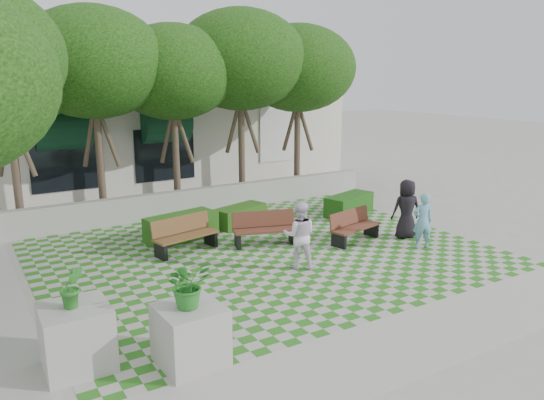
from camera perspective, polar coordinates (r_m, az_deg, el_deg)
ground at (r=14.16m, az=1.45°, el=-6.98°), size 90.00×90.00×0.00m
lawn at (r=14.96m, az=-0.64°, el=-5.82°), size 12.00×12.00×0.00m
sidewalk_south at (r=10.86m, az=15.48°, el=-14.13°), size 16.00×2.00×0.01m
retaining_wall at (r=19.30m, az=-8.58°, el=-0.14°), size 15.00×0.36×0.90m
bench_east at (r=16.13m, az=8.79°, el=-2.85°), size 1.88×0.98×0.94m
bench_mid at (r=15.63m, az=-0.78°, el=-3.15°), size 1.98×1.15×0.99m
bench_west at (r=15.23m, az=-9.36°, el=-3.75°), size 2.00×1.02×1.00m
hedge_east at (r=19.23m, az=8.29°, el=-0.48°), size 2.19×1.40×0.71m
hedge_midright at (r=17.69m, az=-3.46°, el=-1.70°), size 1.99×1.26×0.65m
hedge_midleft at (r=16.40m, az=-9.71°, el=-2.88°), size 2.33×1.29×0.77m
planter_front at (r=9.46m, az=-8.83°, el=-12.91°), size 1.12×1.12×1.90m
planter_back at (r=9.90m, az=-20.30°, el=-13.37°), size 1.13×1.13×1.85m
person_blue at (r=15.82m, az=15.90°, el=-2.19°), size 0.70×0.59×1.63m
person_dark at (r=16.69m, az=14.26°, el=-0.94°), size 1.03×0.85×1.82m
person_white at (r=13.70m, az=2.98°, el=-3.80°), size 1.09×1.03×1.77m
tree_row at (r=17.90m, az=-14.46°, el=13.81°), size 17.70×13.40×7.41m
building at (r=26.60m, az=-13.61°, el=7.87°), size 18.00×8.92×5.15m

